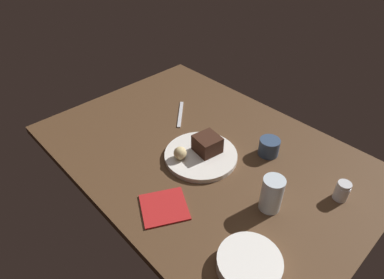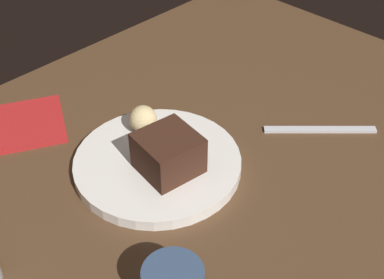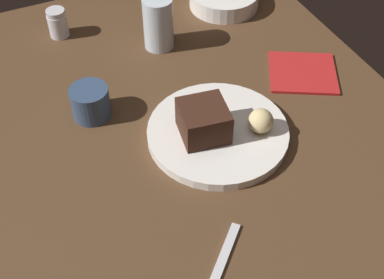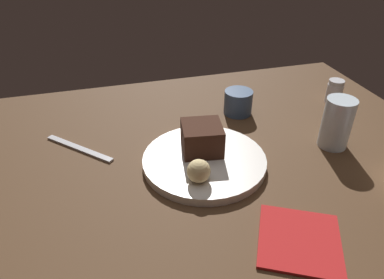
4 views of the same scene
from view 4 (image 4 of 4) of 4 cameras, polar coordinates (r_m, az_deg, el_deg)
dining_table at (r=79.10cm, az=-0.11°, el=-3.61°), size 120.00×84.00×3.00cm
dessert_plate at (r=75.44cm, az=1.98°, el=-3.43°), size 26.00×26.00×1.80cm
chocolate_cake_slice at (r=75.48cm, az=1.59°, el=0.26°), size 9.44×9.34×6.12cm
bread_roll at (r=67.53cm, az=1.08°, el=-5.05°), size 4.55×4.55×4.55cm
salt_shaker at (r=106.88cm, az=21.83°, el=7.17°), size 4.35×4.35×6.48cm
water_glass at (r=85.13cm, az=22.15°, el=2.45°), size 6.52×6.52×11.62cm
coffee_cup at (r=94.29cm, az=7.39°, el=5.93°), size 7.33×7.33×6.29cm
butter_knife at (r=84.28cm, az=-17.60°, el=-1.36°), size 14.25×14.60×0.50cm
folded_napkin at (r=62.84cm, az=16.81°, el=-15.19°), size 17.98×18.21×0.60cm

